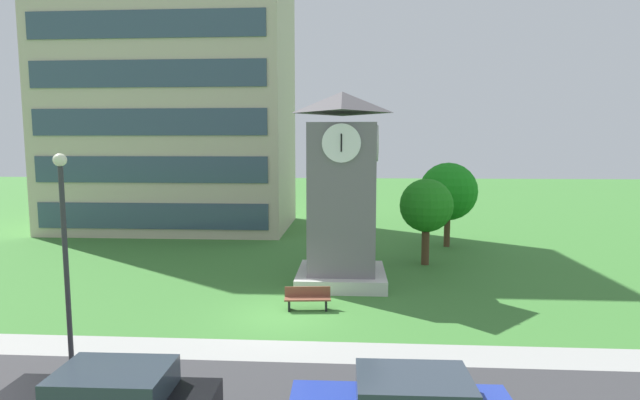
# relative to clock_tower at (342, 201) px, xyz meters

# --- Properties ---
(ground_plane) EXTENTS (160.00, 160.00, 0.00)m
(ground_plane) POSITION_rel_clock_tower_xyz_m (-2.13, -4.55, -3.89)
(ground_plane) COLOR #3D7A33
(kerb_strip) EXTENTS (120.00, 1.60, 0.01)m
(kerb_strip) POSITION_rel_clock_tower_xyz_m (-2.13, -7.77, -3.88)
(kerb_strip) COLOR #9E9E99
(kerb_strip) RESTS_ON ground
(office_building) EXTENTS (17.62, 10.30, 25.60)m
(office_building) POSITION_rel_clock_tower_xyz_m (-13.24, 15.20, 8.91)
(office_building) COLOR beige
(office_building) RESTS_ON ground
(clock_tower) EXTENTS (4.05, 4.05, 8.82)m
(clock_tower) POSITION_rel_clock_tower_xyz_m (0.00, 0.00, 0.00)
(clock_tower) COLOR slate
(clock_tower) RESTS_ON ground
(park_bench) EXTENTS (1.84, 0.64, 0.88)m
(park_bench) POSITION_rel_clock_tower_xyz_m (-1.26, -3.85, -3.43)
(park_bench) COLOR brown
(park_bench) RESTS_ON ground
(street_lamp) EXTENTS (0.36, 0.36, 6.18)m
(street_lamp) POSITION_rel_clock_tower_xyz_m (-7.57, -9.39, -0.08)
(street_lamp) COLOR #333338
(street_lamp) RESTS_ON ground
(tree_by_building) EXTENTS (3.65, 3.65, 5.36)m
(tree_by_building) POSITION_rel_clock_tower_xyz_m (6.58, 8.80, -0.37)
(tree_by_building) COLOR #513823
(tree_by_building) RESTS_ON ground
(tree_near_tower) EXTENTS (2.86, 2.86, 4.66)m
(tree_near_tower) POSITION_rel_clock_tower_xyz_m (4.46, 3.85, -0.69)
(tree_near_tower) COLOR #513823
(tree_near_tower) RESTS_ON ground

